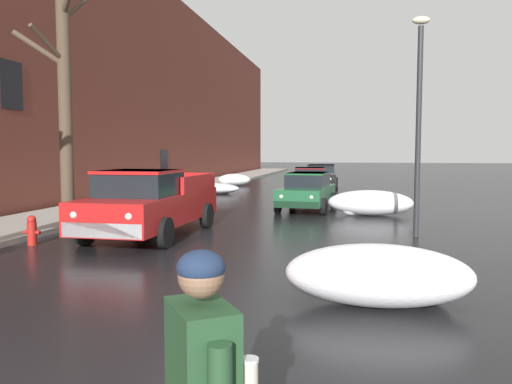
# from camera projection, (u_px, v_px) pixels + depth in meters

# --- Properties ---
(left_sidewalk_slab) EXTENTS (3.04, 80.00, 0.15)m
(left_sidewalk_slab) POSITION_uv_depth(u_px,v_px,m) (134.00, 200.00, 22.47)
(left_sidewalk_slab) COLOR #A8A399
(left_sidewalk_slab) RESTS_ON ground
(brick_townhouse_facade) EXTENTS (0.63, 80.00, 11.96)m
(brick_townhouse_facade) POSITION_uv_depth(u_px,v_px,m) (88.00, 65.00, 22.38)
(brick_townhouse_facade) COLOR brown
(brick_townhouse_facade) RESTS_ON ground
(snow_bank_along_left_kerb) EXTENTS (2.91, 1.33, 0.88)m
(snow_bank_along_left_kerb) POSITION_uv_depth(u_px,v_px,m) (369.00, 203.00, 17.76)
(snow_bank_along_left_kerb) COLOR white
(snow_bank_along_left_kerb) RESTS_ON ground
(snow_bank_mid_block_left) EXTENTS (2.13, 1.34, 0.78)m
(snow_bank_mid_block_left) POSITION_uv_depth(u_px,v_px,m) (233.00, 180.00, 33.07)
(snow_bank_mid_block_left) COLOR white
(snow_bank_mid_block_left) RESTS_ON ground
(snow_bank_near_corner_right) EXTENTS (2.68, 1.24, 0.89)m
(snow_bank_near_corner_right) POSITION_uv_depth(u_px,v_px,m) (381.00, 276.00, 7.37)
(snow_bank_near_corner_right) COLOR white
(snow_bank_near_corner_right) RESTS_ON ground
(snow_bank_along_right_kerb) EXTENTS (3.04, 1.40, 0.58)m
(snow_bank_along_right_kerb) POSITION_uv_depth(u_px,v_px,m) (212.00, 188.00, 26.83)
(snow_bank_along_right_kerb) COLOR white
(snow_bank_along_right_kerb) RESTS_ON ground
(bare_tree_second_along_sidewalk) EXTENTS (2.45, 3.12, 7.25)m
(bare_tree_second_along_sidewalk) POSITION_uv_depth(u_px,v_px,m) (65.00, 91.00, 14.14)
(bare_tree_second_along_sidewalk) COLOR #4C3D2D
(bare_tree_second_along_sidewalk) RESTS_ON ground
(pickup_truck_red_approaching_near_lane) EXTENTS (2.28, 5.48, 1.76)m
(pickup_truck_red_approaching_near_lane) POSITION_uv_depth(u_px,v_px,m) (150.00, 203.00, 13.34)
(pickup_truck_red_approaching_near_lane) COLOR red
(pickup_truck_red_approaching_near_lane) RESTS_ON ground
(sedan_green_parked_kerbside_close) EXTENTS (2.10, 4.22, 1.42)m
(sedan_green_parked_kerbside_close) POSITION_uv_depth(u_px,v_px,m) (307.00, 190.00, 19.31)
(sedan_green_parked_kerbside_close) COLOR #1E5633
(sedan_green_parked_kerbside_close) RESTS_ON ground
(sedan_maroon_parked_kerbside_mid) EXTENTS (2.13, 4.19, 1.42)m
(sedan_maroon_parked_kerbside_mid) POSITION_uv_depth(u_px,v_px,m) (310.00, 181.00, 25.21)
(sedan_maroon_parked_kerbside_mid) COLOR maroon
(sedan_maroon_parked_kerbside_mid) RESTS_ON ground
(sedan_black_parked_far_down_block) EXTENTS (2.10, 4.44, 1.42)m
(sedan_black_parked_far_down_block) POSITION_uv_depth(u_px,v_px,m) (321.00, 176.00, 30.87)
(sedan_black_parked_far_down_block) COLOR black
(sedan_black_parked_far_down_block) RESTS_ON ground
(fire_hydrant) EXTENTS (0.42, 0.22, 0.71)m
(fire_hydrant) POSITION_uv_depth(u_px,v_px,m) (32.00, 230.00, 12.15)
(fire_hydrant) COLOR #B21E19
(fire_hydrant) RESTS_ON ground
(street_lamp_post) EXTENTS (0.44, 0.24, 5.63)m
(street_lamp_post) POSITION_uv_depth(u_px,v_px,m) (419.00, 114.00, 13.14)
(street_lamp_post) COLOR #28282D
(street_lamp_post) RESTS_ON ground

